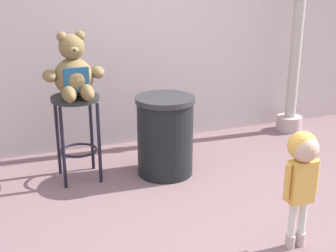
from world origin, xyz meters
name	(u,v)px	position (x,y,z in m)	size (l,w,h in m)	color
ground_plane	(216,228)	(0.00, 0.00, 0.00)	(24.00, 24.00, 0.00)	#7D6063
bar_stool_with_teddy	(77,119)	(-0.81, 1.29, 0.59)	(0.44, 0.44, 0.81)	#242825
teddy_bear	(74,73)	(-0.81, 1.26, 1.03)	(0.55, 0.49, 0.58)	olive
child_walking	(302,165)	(0.42, -0.42, 0.63)	(0.28, 0.22, 0.87)	#C2ACA9
trash_bin	(165,136)	(-0.01, 1.10, 0.39)	(0.57, 0.57, 0.78)	black
lamppost	(298,28)	(1.90, 1.74, 1.27)	(0.31, 0.31, 3.14)	#B59FA0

